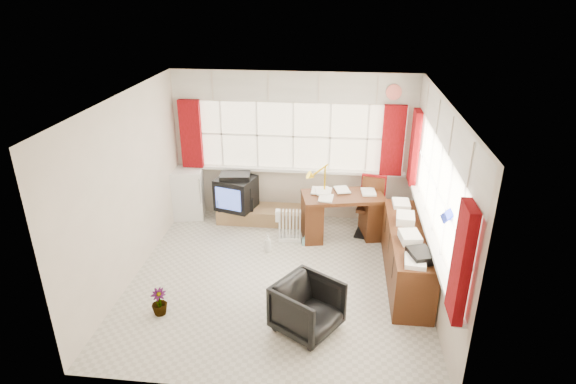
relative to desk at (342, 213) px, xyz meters
name	(u,v)px	position (x,y,z in m)	size (l,w,h in m)	color
ground	(278,279)	(-0.85, -1.34, -0.40)	(4.00, 4.00, 0.00)	beige
room_walls	(277,179)	(-0.85, -1.34, 1.10)	(4.00, 4.00, 4.00)	beige
window_back	(293,166)	(-0.85, 0.61, 0.54)	(3.70, 0.12, 3.60)	#FFEFC9
window_right	(430,226)	(1.09, -1.34, 0.54)	(0.12, 3.70, 3.60)	#FFEFC9
curtains	(351,160)	(0.07, -0.41, 1.05)	(3.83, 3.83, 1.15)	maroon
overhead_cabinets	(358,104)	(0.13, -0.36, 1.85)	(3.98, 3.98, 0.48)	silver
desk	(342,213)	(0.00, 0.00, 0.00)	(1.36, 0.87, 0.76)	#502712
desk_lamp	(325,172)	(-0.30, 0.09, 0.65)	(0.20, 0.18, 0.48)	#DBAE09
task_chair	(371,203)	(0.46, 0.21, 0.11)	(0.48, 0.50, 0.96)	black
office_chair	(307,307)	(-0.38, -2.33, -0.09)	(0.67, 0.69, 0.63)	black
radiator	(290,229)	(-0.81, -0.25, -0.19)	(0.36, 0.16, 0.53)	white
credenza	(407,254)	(0.88, -1.14, -0.01)	(0.50, 2.00, 0.85)	#502712
file_tray	(421,255)	(0.92, -1.84, 0.40)	(0.26, 0.33, 0.11)	black
tv_bench	(260,214)	(-1.40, 0.38, -0.28)	(1.40, 0.50, 0.25)	#94714A
crt_tv	(236,193)	(-1.78, 0.35, 0.11)	(0.72, 0.69, 0.54)	black
hifi_stack	(236,192)	(-1.79, 0.35, 0.13)	(0.63, 0.45, 0.62)	black
mini_fridge	(188,193)	(-2.65, 0.46, 0.03)	(0.59, 0.59, 0.87)	white
spray_bottle_a	(268,243)	(-1.11, -0.61, -0.27)	(0.11, 0.11, 0.28)	silver
spray_bottle_b	(305,240)	(-0.56, -0.36, -0.32)	(0.08, 0.08, 0.17)	#95DEDB
flower_vase	(159,302)	(-2.21, -2.25, -0.23)	(0.20, 0.20, 0.35)	black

